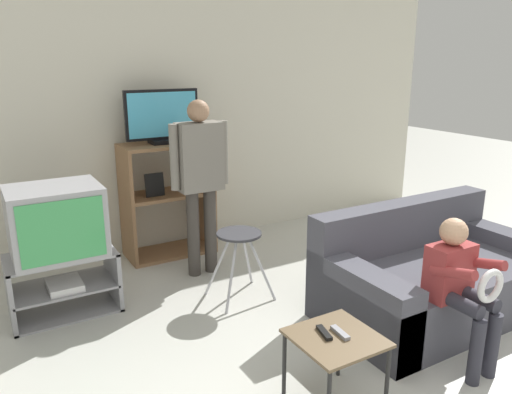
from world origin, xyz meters
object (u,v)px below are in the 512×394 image
at_px(person_standing_adult, 200,172).
at_px(snack_table, 336,345).
at_px(tv_stand, 64,284).
at_px(couch, 431,278).
at_px(folding_stool, 239,244).
at_px(television_flat, 162,118).
at_px(media_shelf, 168,199).
at_px(person_seated_child, 460,281).
at_px(remote_control_black, 324,333).
at_px(television_main, 56,221).
at_px(remote_control_white, 340,333).

bearing_deg(person_standing_adult, snack_table, -93.31).
bearing_deg(tv_stand, couch, -29.87).
relative_size(folding_stool, couch, 0.33).
relative_size(television_flat, snack_table, 1.57).
bearing_deg(media_shelf, person_seated_child, -71.45).
distance_m(tv_stand, remote_control_black, 2.11).
relative_size(media_shelf, remote_control_black, 7.68).
relative_size(television_main, media_shelf, 0.58).
bearing_deg(television_main, person_seated_child, -43.74).
bearing_deg(person_seated_child, television_flat, 108.80).
xyz_separation_m(television_main, couch, (2.41, -1.39, -0.46)).
relative_size(snack_table, remote_control_black, 3.11).
xyz_separation_m(television_main, television_flat, (1.11, 0.73, 0.61)).
bearing_deg(snack_table, television_main, 120.33).
height_order(tv_stand, media_shelf, media_shelf).
height_order(folding_stool, remote_control_white, folding_stool).
bearing_deg(folding_stool, television_flat, 97.49).
relative_size(remote_control_white, person_standing_adult, 0.09).
distance_m(remote_control_white, person_standing_adult, 2.06).
relative_size(snack_table, couch, 0.26).
bearing_deg(couch, media_shelf, 121.45).
relative_size(television_flat, person_standing_adult, 0.45).
distance_m(television_main, media_shelf, 1.35).
xyz_separation_m(television_flat, couch, (1.30, -2.11, -1.07)).
xyz_separation_m(snack_table, couch, (1.32, 0.49, -0.11)).
relative_size(television_flat, remote_control_black, 4.88).
bearing_deg(media_shelf, snack_table, -90.62).
relative_size(remote_control_black, couch, 0.08).
bearing_deg(snack_table, remote_control_white, 11.87).
bearing_deg(person_standing_adult, couch, -51.64).
bearing_deg(remote_control_white, tv_stand, 126.59).
bearing_deg(couch, folding_stool, 141.10).
height_order(remote_control_black, remote_control_white, same).
height_order(media_shelf, folding_stool, media_shelf).
relative_size(media_shelf, folding_stool, 1.96).
bearing_deg(television_flat, folding_stool, -82.51).
bearing_deg(folding_stool, remote_control_black, -98.89).
distance_m(snack_table, remote_control_white, 0.07).
distance_m(folding_stool, remote_control_white, 1.41).
bearing_deg(television_main, tv_stand, -7.98).
xyz_separation_m(folding_stool, snack_table, (-0.17, -1.41, -0.08)).
bearing_deg(remote_control_white, remote_control_black, 155.10).
relative_size(tv_stand, folding_stool, 1.38).
height_order(media_shelf, person_seated_child, media_shelf).
height_order(remote_control_black, person_standing_adult, person_standing_adult).
height_order(television_main, snack_table, television_main).
xyz_separation_m(snack_table, person_seated_child, (0.92, -0.05, 0.18)).
bearing_deg(television_flat, couch, -58.29).
xyz_separation_m(remote_control_white, person_seated_child, (0.89, -0.06, 0.12)).
bearing_deg(tv_stand, remote_control_black, -60.01).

